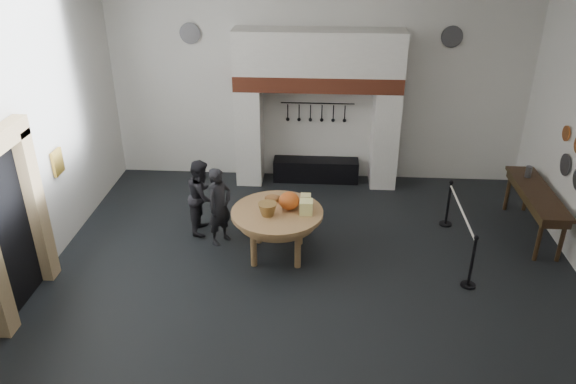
# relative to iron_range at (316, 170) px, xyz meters

# --- Properties ---
(floor) EXTENTS (9.00, 8.00, 0.02)m
(floor) POSITION_rel_iron_range_xyz_m (0.00, -3.72, -0.25)
(floor) COLOR black
(floor) RESTS_ON ground
(wall_back) EXTENTS (9.00, 0.02, 4.50)m
(wall_back) POSITION_rel_iron_range_xyz_m (0.00, 0.28, 2.00)
(wall_back) COLOR silver
(wall_back) RESTS_ON floor
(wall_front) EXTENTS (9.00, 0.02, 4.50)m
(wall_front) POSITION_rel_iron_range_xyz_m (0.00, -7.72, 2.00)
(wall_front) COLOR silver
(wall_front) RESTS_ON floor
(wall_left) EXTENTS (0.02, 8.00, 4.50)m
(wall_left) POSITION_rel_iron_range_xyz_m (-4.50, -3.72, 2.00)
(wall_left) COLOR silver
(wall_left) RESTS_ON floor
(chimney_pier_left) EXTENTS (0.55, 0.70, 2.15)m
(chimney_pier_left) POSITION_rel_iron_range_xyz_m (-1.48, -0.07, 0.82)
(chimney_pier_left) COLOR silver
(chimney_pier_left) RESTS_ON floor
(chimney_pier_right) EXTENTS (0.55, 0.70, 2.15)m
(chimney_pier_right) POSITION_rel_iron_range_xyz_m (1.48, -0.07, 0.82)
(chimney_pier_right) COLOR silver
(chimney_pier_right) RESTS_ON floor
(hearth_brick_band) EXTENTS (3.50, 0.72, 0.32)m
(hearth_brick_band) POSITION_rel_iron_range_xyz_m (0.00, -0.07, 2.06)
(hearth_brick_band) COLOR #9E442B
(hearth_brick_band) RESTS_ON chimney_pier_left
(chimney_hood) EXTENTS (3.50, 0.70, 0.90)m
(chimney_hood) POSITION_rel_iron_range_xyz_m (0.00, -0.07, 2.67)
(chimney_hood) COLOR silver
(chimney_hood) RESTS_ON hearth_brick_band
(iron_range) EXTENTS (1.90, 0.45, 0.50)m
(iron_range) POSITION_rel_iron_range_xyz_m (0.00, 0.00, 0.00)
(iron_range) COLOR black
(iron_range) RESTS_ON floor
(utensil_rail) EXTENTS (1.60, 0.02, 0.02)m
(utensil_rail) POSITION_rel_iron_range_xyz_m (0.00, 0.20, 1.50)
(utensil_rail) COLOR black
(utensil_rail) RESTS_ON wall_back
(door_recess) EXTENTS (0.04, 1.10, 2.50)m
(door_recess) POSITION_rel_iron_range_xyz_m (-4.47, -4.72, 1.00)
(door_recess) COLOR black
(door_recess) RESTS_ON floor
(door_jamb_far) EXTENTS (0.22, 0.30, 2.60)m
(door_jamb_far) POSITION_rel_iron_range_xyz_m (-4.38, -4.02, 1.05)
(door_jamb_far) COLOR tan
(door_jamb_far) RESTS_ON floor
(wall_plaque) EXTENTS (0.05, 0.34, 0.44)m
(wall_plaque) POSITION_rel_iron_range_xyz_m (-4.45, -2.92, 1.35)
(wall_plaque) COLOR gold
(wall_plaque) RESTS_ON wall_left
(work_table) EXTENTS (2.00, 2.00, 0.07)m
(work_table) POSITION_rel_iron_range_xyz_m (-0.62, -3.12, 0.59)
(work_table) COLOR #AA7E50
(work_table) RESTS_ON floor
(pumpkin) EXTENTS (0.36, 0.36, 0.31)m
(pumpkin) POSITION_rel_iron_range_xyz_m (-0.42, -3.02, 0.78)
(pumpkin) COLOR #DA4B1E
(pumpkin) RESTS_ON work_table
(cheese_block_big) EXTENTS (0.22, 0.22, 0.24)m
(cheese_block_big) POSITION_rel_iron_range_xyz_m (-0.12, -3.17, 0.74)
(cheese_block_big) COLOR #F9F695
(cheese_block_big) RESTS_ON work_table
(cheese_block_small) EXTENTS (0.18, 0.18, 0.20)m
(cheese_block_small) POSITION_rel_iron_range_xyz_m (-0.14, -2.87, 0.72)
(cheese_block_small) COLOR #E8DF8A
(cheese_block_small) RESTS_ON work_table
(wicker_basket) EXTENTS (0.40, 0.40, 0.22)m
(wicker_basket) POSITION_rel_iron_range_xyz_m (-0.77, -3.27, 0.73)
(wicker_basket) COLOR olive
(wicker_basket) RESTS_ON work_table
(bread_loaf) EXTENTS (0.31, 0.18, 0.13)m
(bread_loaf) POSITION_rel_iron_range_xyz_m (-0.72, -2.77, 0.69)
(bread_loaf) COLOR #976435
(bread_loaf) RESTS_ON work_table
(visitor_near) EXTENTS (0.60, 0.64, 1.47)m
(visitor_near) POSITION_rel_iron_range_xyz_m (-1.69, -2.75, 0.49)
(visitor_near) COLOR black
(visitor_near) RESTS_ON floor
(visitor_far) EXTENTS (0.55, 0.71, 1.44)m
(visitor_far) POSITION_rel_iron_range_xyz_m (-2.09, -2.35, 0.47)
(visitor_far) COLOR black
(visitor_far) RESTS_ON floor
(side_table) EXTENTS (0.55, 2.20, 0.06)m
(side_table) POSITION_rel_iron_range_xyz_m (4.10, -2.09, 0.62)
(side_table) COLOR #322512
(side_table) RESTS_ON floor
(pewter_jug) EXTENTS (0.12, 0.12, 0.22)m
(pewter_jug) POSITION_rel_iron_range_xyz_m (4.10, -1.49, 0.76)
(pewter_jug) COLOR #4F5055
(pewter_jug) RESTS_ON side_table
(copper_pan_d) EXTENTS (0.03, 0.28, 0.28)m
(copper_pan_d) POSITION_rel_iron_range_xyz_m (4.46, -1.87, 1.70)
(copper_pan_d) COLOR #C6662D
(copper_pan_d) RESTS_ON wall_right
(pewter_plate_right) EXTENTS (0.03, 0.40, 0.40)m
(pewter_plate_right) POSITION_rel_iron_range_xyz_m (4.46, -2.12, 1.20)
(pewter_plate_right) COLOR #4C4C51
(pewter_plate_right) RESTS_ON wall_right
(pewter_plate_back_left) EXTENTS (0.44, 0.03, 0.44)m
(pewter_plate_back_left) POSITION_rel_iron_range_xyz_m (-2.70, 0.24, 2.95)
(pewter_plate_back_left) COLOR #4C4C51
(pewter_plate_back_left) RESTS_ON wall_back
(pewter_plate_back_right) EXTENTS (0.44, 0.03, 0.44)m
(pewter_plate_back_right) POSITION_rel_iron_range_xyz_m (2.70, 0.24, 2.95)
(pewter_plate_back_right) COLOR #4C4C51
(pewter_plate_back_right) RESTS_ON wall_back
(barrier_post_near) EXTENTS (0.05, 0.05, 0.90)m
(barrier_post_near) POSITION_rel_iron_range_xyz_m (2.58, -3.87, 0.20)
(barrier_post_near) COLOR black
(barrier_post_near) RESTS_ON floor
(barrier_post_far) EXTENTS (0.05, 0.05, 0.90)m
(barrier_post_far) POSITION_rel_iron_range_xyz_m (2.58, -1.87, 0.20)
(barrier_post_far) COLOR black
(barrier_post_far) RESTS_ON floor
(barrier_rope) EXTENTS (0.04, 2.00, 0.04)m
(barrier_rope) POSITION_rel_iron_range_xyz_m (2.58, -2.87, 0.60)
(barrier_rope) COLOR silver
(barrier_rope) RESTS_ON barrier_post_near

